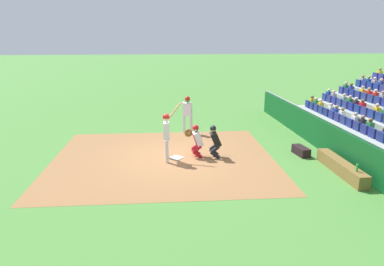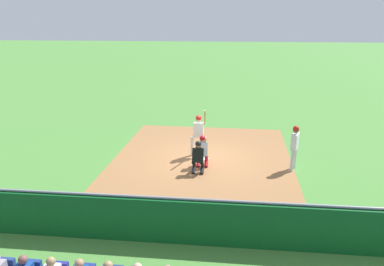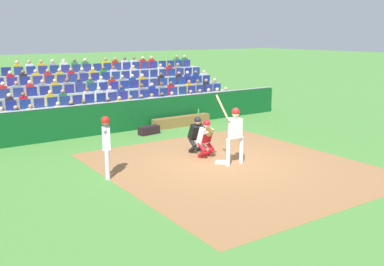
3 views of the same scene
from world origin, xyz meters
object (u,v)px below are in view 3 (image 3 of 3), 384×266
dugout_bench (181,121)px  batter_at_plate (235,130)px  catcher_crouching (206,136)px  water_bottle_on_bench (199,112)px  home_plate_umpire (197,133)px  equipment_duffel_bag (149,130)px  on_deck_batter (106,141)px  home_plate_marker (222,162)px

dugout_bench → batter_at_plate: bearing=71.8°
catcher_crouching → water_bottle_on_bench: catcher_crouching is taller
home_plate_umpire → equipment_duffel_bag: bearing=-91.3°
catcher_crouching → on_deck_batter: bearing=0.6°
batter_at_plate → on_deck_batter: (3.80, -1.11, -0.04)m
batter_at_plate → equipment_duffel_bag: batter_at_plate is taller
batter_at_plate → catcher_crouching: 1.24m
home_plate_umpire → on_deck_batter: 3.75m
water_bottle_on_bench → equipment_duffel_bag: (2.92, 0.57, -0.40)m
catcher_crouching → equipment_duffel_bag: bearing=-92.7°
dugout_bench → on_deck_batter: on_deck_batter is taller
batter_at_plate → equipment_duffel_bag: bearing=-89.3°
home_plate_marker → catcher_crouching: bearing=-84.5°
equipment_duffel_bag → batter_at_plate: bearing=83.5°
home_plate_umpire → on_deck_batter: on_deck_batter is taller
catcher_crouching → water_bottle_on_bench: (-3.12, -4.71, -0.16)m
home_plate_marker → batter_at_plate: size_ratio=0.20×
batter_at_plate → dugout_bench: size_ratio=0.77×
home_plate_marker → equipment_duffel_bag: size_ratio=0.50×
catcher_crouching → home_plate_umpire: bearing=-99.7°
dugout_bench → on_deck_batter: (5.74, 4.77, 0.87)m
catcher_crouching → equipment_duffel_bag: size_ratio=1.49×
home_plate_umpire → dugout_bench: size_ratio=0.45×
home_plate_umpire → on_deck_batter: size_ratio=0.72×
dugout_bench → catcher_crouching: bearing=65.1°
batter_at_plate → water_bottle_on_bench: size_ratio=8.84×
home_plate_marker → batter_at_plate: bearing=116.9°
home_plate_marker → water_bottle_on_bench: 6.30m
on_deck_batter → equipment_duffel_bag: bearing=-131.9°
home_plate_umpire → water_bottle_on_bench: size_ratio=5.23×
batter_at_plate → dugout_bench: 6.25m
home_plate_umpire → dugout_bench: bearing=-117.2°
equipment_duffel_bag → home_plate_umpire: bearing=81.5°
home_plate_marker → water_bottle_on_bench: size_ratio=1.79×
water_bottle_on_bench → on_deck_batter: 8.20m
home_plate_marker → dugout_bench: size_ratio=0.15×
batter_at_plate → home_plate_umpire: 1.89m
home_plate_umpire → equipment_duffel_bag: home_plate_umpire is taller
home_plate_umpire → equipment_duffel_bag: (-0.08, -3.45, -0.53)m
batter_at_plate → water_bottle_on_bench: 6.54m
home_plate_marker → equipment_duffel_bag: 4.92m
home_plate_marker → batter_at_plate: batter_at_plate is taller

